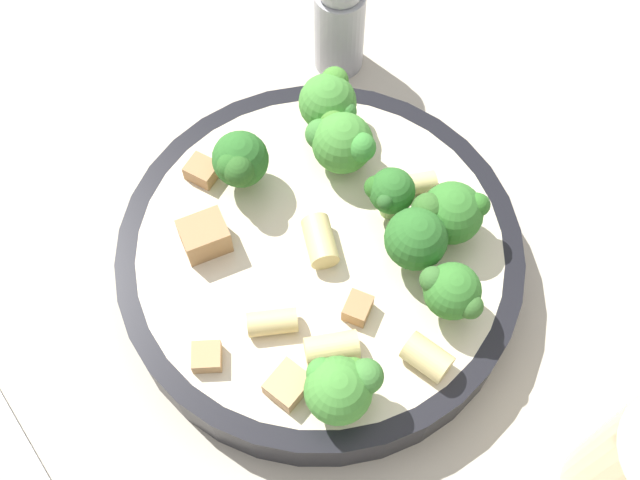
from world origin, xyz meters
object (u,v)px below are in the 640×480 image
Objects in this scene: broccoli_floret_5 at (451,212)px; rigatoni_3 at (321,242)px; chicken_chunk_1 at (205,236)px; chicken_chunk_0 at (207,357)px; broccoli_floret_7 at (341,141)px; broccoli_floret_2 at (240,162)px; rigatoni_2 at (332,349)px; broccoli_floret_6 at (341,386)px; broccoli_floret_0 at (452,292)px; chicken_chunk_4 at (288,385)px; chicken_chunk_2 at (202,171)px; pasta_bowl at (320,258)px; broccoli_floret_4 at (390,192)px; rigatoni_4 at (419,183)px; broccoli_floret_3 at (329,102)px; rigatoni_1 at (423,361)px; rigatoni_0 at (272,322)px; pepper_shaker at (340,16)px; chicken_chunk_3 at (358,308)px; broccoli_floret_1 at (418,237)px.

broccoli_floret_5 is 1.44× the size of rigatoni_3.
chicken_chunk_0 is at bearing 145.05° from chicken_chunk_1.
broccoli_floret_7 is at bearing 12.63° from broccoli_floret_5.
broccoli_floret_2 is 0.13m from rigatoni_2.
broccoli_floret_7 is at bearing -39.92° from broccoli_floret_6.
broccoli_floret_0 is 1.87× the size of chicken_chunk_4.
broccoli_floret_7 is 0.09m from chicken_chunk_2.
chicken_chunk_0 is (-0.08, 0.08, -0.02)m from broccoli_floret_2.
pasta_bowl is 5.81× the size of broccoli_floret_5.
broccoli_floret_6 is (-0.07, 0.10, 0.00)m from broccoli_floret_4.
chicken_chunk_4 is (-0.05, 0.12, -0.02)m from broccoli_floret_4.
rigatoni_2 is at bearing 114.12° from rigatoni_4.
rigatoni_4 is (-0.07, -0.08, -0.02)m from broccoli_floret_2.
broccoli_floret_2 is at bearing 8.36° from pasta_bowl.
broccoli_floret_3 reaches higher than chicken_chunk_1.
chicken_chunk_0 is at bearing 49.06° from rigatoni_1.
chicken_chunk_0 is (-0.08, 0.16, -0.02)m from broccoli_floret_3.
broccoli_floret_6 is 1.50× the size of rigatoni_0.
rigatoni_2 is 0.32× the size of pepper_shaker.
pasta_bowl is 0.10m from broccoli_floret_6.
broccoli_floret_6 is at bearing 73.99° from rigatoni_1.
broccoli_floret_2 and broccoli_floret_6 have the same top height.
pepper_shaker is (0.20, -0.09, -0.01)m from broccoli_floret_0.
rigatoni_0 is at bearing 130.53° from pepper_shaker.
broccoli_floret_5 reaches higher than rigatoni_2.
broccoli_floret_4 is at bearing -59.84° from rigatoni_2.
chicken_chunk_3 is (0.03, -0.04, -0.02)m from broccoli_floret_6.
broccoli_floret_7 is at bearing -51.44° from pasta_bowl.
rigatoni_3 is at bearing 44.34° from broccoli_floret_1.
broccoli_floret_3 is at bearing -42.60° from rigatoni_3.
broccoli_floret_3 is 0.15m from rigatoni_0.
chicken_chunk_0 is at bearing 123.32° from pepper_shaker.
rigatoni_1 is (-0.09, 0.05, -0.01)m from broccoli_floret_4.
chicken_chunk_3 is at bearing 115.37° from rigatoni_4.
rigatoni_1 is 0.18m from chicken_chunk_2.
broccoli_floret_3 is at bearing -10.40° from broccoli_floret_4.
broccoli_floret_4 is at bearing 179.55° from broccoli_floret_7.
chicken_chunk_3 is (-0.04, 0.08, -0.00)m from rigatoni_4.
broccoli_floret_1 is 0.11m from chicken_chunk_4.
rigatoni_0 is at bearing 98.90° from broccoli_floret_4.
broccoli_floret_0 is 1.50× the size of chicken_chunk_1.
broccoli_floret_2 reaches higher than rigatoni_3.
broccoli_floret_0 is 0.90× the size of broccoli_floret_7.
broccoli_floret_3 is 0.97× the size of broccoli_floret_7.
pasta_bowl is at bearing -11.94° from chicken_chunk_3.
broccoli_floret_4 is 0.07m from chicken_chunk_3.
rigatoni_4 is 0.17m from chicken_chunk_0.
pepper_shaker reaches higher than rigatoni_1.
pasta_bowl is 6.44× the size of broccoli_floret_4.
rigatoni_3 is (0.04, 0.04, -0.02)m from broccoli_floret_1.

